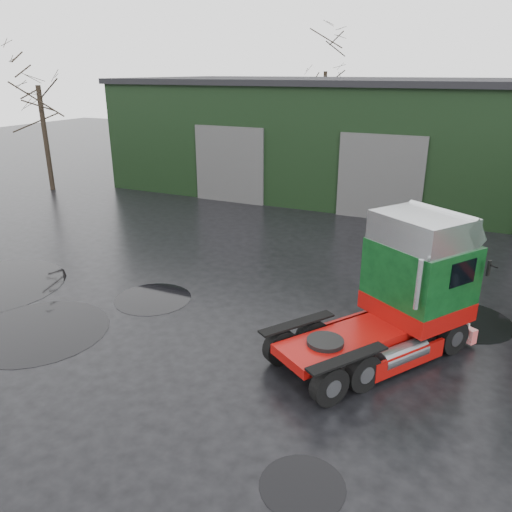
{
  "coord_description": "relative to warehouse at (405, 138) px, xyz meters",
  "views": [
    {
      "loc": [
        6.56,
        -9.49,
        6.75
      ],
      "look_at": [
        0.84,
        2.73,
        1.7
      ],
      "focal_mm": 35.0,
      "sensor_mm": 36.0,
      "label": 1
    }
  ],
  "objects": [
    {
      "name": "hero_tractor",
      "position": [
        2.5,
        -18.55,
        -1.39
      ],
      "size": [
        5.15,
        6.08,
        3.54
      ],
      "primitive_type": null,
      "rotation": [
        0.0,
        0.0,
        -0.58
      ],
      "color": "black",
      "rests_on": "ground"
    },
    {
      "name": "ground",
      "position": [
        -2.0,
        -20.0,
        -3.16
      ],
      "size": [
        100.0,
        100.0,
        0.0
      ],
      "primitive_type": "plane",
      "color": "black"
    },
    {
      "name": "tree_back_a",
      "position": [
        -8.0,
        10.0,
        1.59
      ],
      "size": [
        4.4,
        4.4,
        9.5
      ],
      "primitive_type": null,
      "color": "black",
      "rests_on": "ground"
    },
    {
      "name": "puddle_0",
      "position": [
        -6.02,
        -21.06,
        -3.15
      ],
      "size": [
        3.81,
        3.81,
        0.01
      ],
      "primitive_type": "cylinder",
      "color": "black",
      "rests_on": "ground"
    },
    {
      "name": "puddle_4",
      "position": [
        -4.39,
        -18.01,
        -3.15
      ],
      "size": [
        2.39,
        2.39,
        0.01
      ],
      "primitive_type": "cylinder",
      "color": "black",
      "rests_on": "ground"
    },
    {
      "name": "warehouse",
      "position": [
        0.0,
        0.0,
        0.0
      ],
      "size": [
        32.4,
        12.4,
        6.3
      ],
      "color": "black",
      "rests_on": "ground"
    },
    {
      "name": "tree_left",
      "position": [
        -19.0,
        -8.0,
        1.09
      ],
      "size": [
        4.4,
        4.4,
        8.5
      ],
      "primitive_type": null,
      "color": "black",
      "rests_on": "ground"
    },
    {
      "name": "puddle_1",
      "position": [
        4.57,
        -15.43,
        -3.15
      ],
      "size": [
        2.69,
        2.69,
        0.01
      ],
      "primitive_type": "cylinder",
      "color": "black",
      "rests_on": "ground"
    },
    {
      "name": "puddle_3",
      "position": [
        2.46,
        -23.12,
        -3.15
      ],
      "size": [
        1.51,
        1.51,
        0.01
      ],
      "primitive_type": "cylinder",
      "color": "black",
      "rests_on": "ground"
    }
  ]
}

